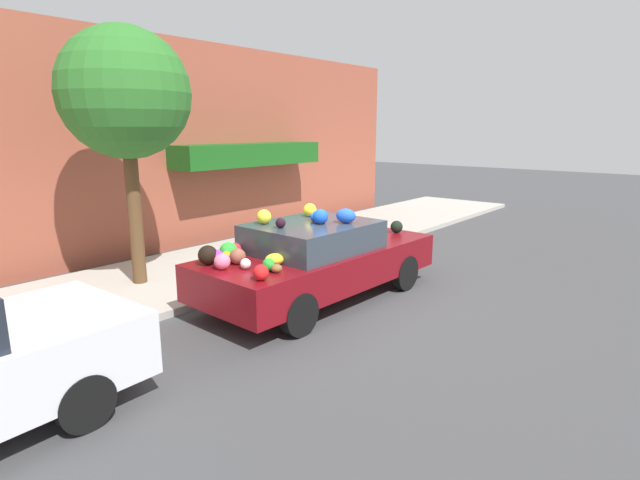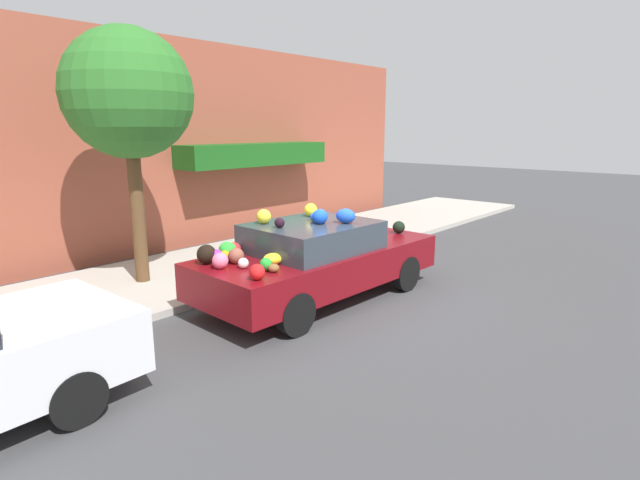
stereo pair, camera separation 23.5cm
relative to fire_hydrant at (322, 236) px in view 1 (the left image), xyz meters
The scene contains 6 objects.
ground_plane 2.88m from the fire_hydrant, 142.70° to the right, with size 60.00×60.00×0.00m, color #424244.
sidewalk_curb 2.50m from the fire_hydrant, 156.70° to the left, with size 24.00×3.20×0.12m.
building_facade 4.26m from the fire_hydrant, 123.08° to the left, with size 18.00×1.20×4.84m.
street_tree 4.99m from the fire_hydrant, 165.26° to the left, with size 2.18×2.18×4.37m.
fire_hydrant is the anchor object (origin of this frame).
art_car 2.96m from the fire_hydrant, 142.32° to the right, with size 4.44×1.93×1.58m.
Camera 1 is at (-6.20, -5.25, 2.84)m, focal length 28.00 mm.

